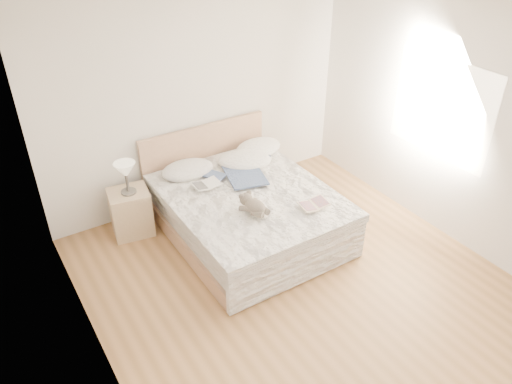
% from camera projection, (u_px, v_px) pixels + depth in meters
% --- Properties ---
extents(floor, '(4.00, 4.50, 0.00)m').
position_uv_depth(floor, '(306.00, 291.00, 5.13)').
color(floor, brown).
rests_on(floor, ground).
extents(ceiling, '(4.00, 4.50, 0.00)m').
position_uv_depth(ceiling, '(325.00, 21.00, 3.68)').
color(ceiling, white).
rests_on(ceiling, ground).
extents(wall_back, '(4.00, 0.02, 2.70)m').
position_uv_depth(wall_back, '(199.00, 97.00, 6.01)').
color(wall_back, silver).
rests_on(wall_back, ground).
extents(wall_left, '(0.02, 4.50, 2.70)m').
position_uv_depth(wall_left, '(89.00, 256.00, 3.50)').
color(wall_left, silver).
rests_on(wall_left, ground).
extents(wall_right, '(0.02, 4.50, 2.70)m').
position_uv_depth(wall_right, '(463.00, 127.00, 5.31)').
color(wall_right, silver).
rests_on(wall_right, ground).
extents(window, '(0.02, 1.30, 1.10)m').
position_uv_depth(window, '(441.00, 109.00, 5.46)').
color(window, white).
rests_on(window, wall_right).
extents(bed, '(1.72, 2.14, 1.00)m').
position_uv_depth(bed, '(245.00, 211.00, 5.81)').
color(bed, tan).
rests_on(bed, floor).
extents(nightstand, '(0.51, 0.47, 0.56)m').
position_uv_depth(nightstand, '(131.00, 212.00, 5.83)').
color(nightstand, tan).
rests_on(nightstand, floor).
extents(table_lamp, '(0.32, 0.32, 0.38)m').
position_uv_depth(table_lamp, '(125.00, 172.00, 5.53)').
color(table_lamp, '#4F4A44').
rests_on(table_lamp, nightstand).
extents(pillow_left, '(0.66, 0.48, 0.19)m').
position_uv_depth(pillow_left, '(188.00, 170.00, 5.95)').
color(pillow_left, silver).
rests_on(pillow_left, bed).
extents(pillow_middle, '(0.79, 0.71, 0.20)m').
position_uv_depth(pillow_middle, '(245.00, 160.00, 6.15)').
color(pillow_middle, white).
rests_on(pillow_middle, bed).
extents(pillow_right, '(0.69, 0.53, 0.19)m').
position_uv_depth(pillow_right, '(258.00, 148.00, 6.43)').
color(pillow_right, white).
rests_on(pillow_right, bed).
extents(blouse, '(0.81, 0.84, 0.03)m').
position_uv_depth(blouse, '(244.00, 174.00, 5.88)').
color(blouse, navy).
rests_on(blouse, bed).
extents(photo_book, '(0.33, 0.23, 0.02)m').
position_uv_depth(photo_book, '(206.00, 185.00, 5.68)').
color(photo_book, white).
rests_on(photo_book, bed).
extents(childrens_book, '(0.36, 0.27, 0.02)m').
position_uv_depth(childrens_book, '(314.00, 205.00, 5.33)').
color(childrens_book, beige).
rests_on(childrens_book, bed).
extents(teddy_bear, '(0.30, 0.37, 0.17)m').
position_uv_depth(teddy_bear, '(255.00, 211.00, 5.19)').
color(teddy_bear, '#685D50').
rests_on(teddy_bear, bed).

